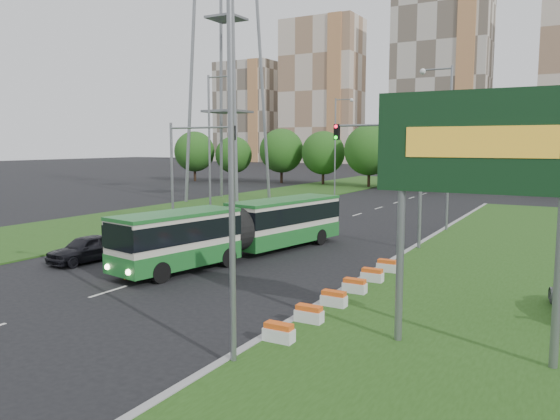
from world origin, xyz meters
The scene contains 19 objects.
ground centered at (0.00, 0.00, 0.00)m, with size 360.00×360.00×0.00m, color black.
grass_median centered at (13.00, 8.00, 0.07)m, with size 14.00×60.00×0.15m, color #234914.
median_kerb centered at (6.05, 8.00, 0.09)m, with size 0.30×60.00×0.18m, color #949494.
left_verge centered at (-18.00, 25.00, 0.05)m, with size 12.00×110.00×0.10m, color #234914.
lane_markings centered at (-3.00, 20.00, 0.00)m, with size 0.20×100.00×0.01m, color silver, non-canonical shape.
flower_planters centered at (6.70, -2.50, 0.45)m, with size 1.10×11.50×0.60m, color silver, non-canonical shape.
billboard centered at (12.25, -6.00, 6.16)m, with size 6.00×0.37×8.00m.
traffic_mast_median centered at (4.78, 10.00, 5.35)m, with size 5.76×0.32×8.00m.
traffic_mast_left centered at (-10.38, 9.00, 5.35)m, with size 5.76×0.32×8.00m.
street_lamps centered at (-3.00, 10.00, 6.00)m, with size 36.00×60.00×12.00m, color slate, non-canonical shape.
tree_line centered at (10.00, 55.00, 4.50)m, with size 120.00×8.00×9.00m, color #194612, non-canonical shape.
apartment_tower_west centered at (-65.00, 150.00, 24.00)m, with size 26.00×15.00×48.00m, color beige.
apartment_tower_cwest centered at (-25.00, 150.00, 26.00)m, with size 28.00×15.00×52.00m, color beige.
midrise_west centered at (-95.00, 150.00, 18.00)m, with size 22.00×14.00×36.00m, color beige.
articulated_bus centered at (-2.01, 2.95, 1.63)m, with size 2.52×16.15×2.66m.
car_left_near centered at (-8.67, -2.20, 0.74)m, with size 1.75×4.34×1.48m, color black.
car_left_far centered at (-9.17, 9.09, 0.70)m, with size 1.48×4.25×1.40m, color black.
pedestrian centered at (-5.02, -3.09, 0.88)m, with size 0.64×0.42×1.75m, color gray.
shopping_trolley centered at (-3.85, -3.93, 0.30)m, with size 0.35×0.37×0.60m.
Camera 1 is at (14.95, -22.71, 6.45)m, focal length 35.00 mm.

